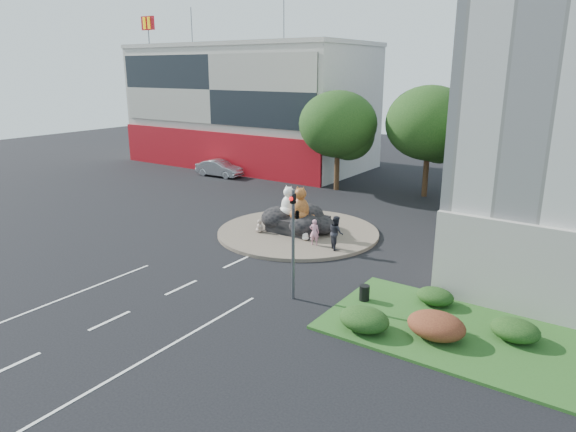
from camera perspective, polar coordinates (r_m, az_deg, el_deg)
name	(u,v)px	position (r m, az deg, el deg)	size (l,w,h in m)	color
ground	(181,288)	(24.88, -11.78, -7.80)	(120.00, 120.00, 0.00)	black
roundabout_island	(298,232)	(32.05, 1.12, -1.79)	(10.00, 10.00, 0.20)	brown
rock_plinth	(298,224)	(31.88, 1.13, -0.85)	(3.20, 2.60, 0.90)	black
shophouse_block	(250,105)	(55.73, -4.30, 12.16)	(25.20, 12.30, 17.40)	beige
grass_verge	(456,332)	(21.49, 18.20, -12.12)	(10.00, 6.00, 0.12)	#27531B
tree_left	(339,128)	(43.13, 5.69, 9.75)	(6.46, 6.46, 8.27)	#382314
tree_mid	(430,127)	(42.09, 15.53, 9.53)	(6.84, 6.84, 8.76)	#382314
tree_right	(497,152)	(36.77, 22.20, 6.60)	(5.70, 5.70, 7.30)	#382314
hedge_near_green	(364,319)	(20.48, 8.46, -11.29)	(2.00, 1.60, 0.90)	black
hedge_red	(436,326)	(20.50, 16.15, -11.62)	(2.20, 1.76, 0.99)	#542116
hedge_mid_green	(515,330)	(21.37, 23.93, -11.51)	(1.80, 1.44, 0.81)	black
hedge_back_green	(435,296)	(23.24, 16.02, -8.57)	(1.60, 1.28, 0.72)	black
traffic_light	(295,222)	(21.94, 0.79, -0.63)	(0.44, 1.24, 5.00)	#595B60
street_lamp	(520,197)	(24.42, 24.35, 1.92)	(2.34, 0.22, 8.06)	#595B60
cat_white	(289,201)	(31.73, 0.08, 1.72)	(1.16, 1.00, 1.93)	white
cat_tabby	(300,203)	(30.77, 1.39, 1.43)	(1.26, 1.09, 2.10)	#B36125
kitten_calico	(260,225)	(31.65, -3.18, -1.06)	(0.50, 0.44, 0.84)	silver
kitten_white	(306,233)	(30.16, 2.02, -1.94)	(0.49, 0.42, 0.82)	silver
pedestrian_pink	(314,232)	(29.26, 2.95, -1.80)	(0.55, 0.36, 1.52)	pink
pedestrian_dark	(336,232)	(28.63, 5.37, -1.84)	(0.93, 0.73, 1.92)	black
parked_car	(219,168)	(49.56, -7.64, 5.27)	(1.64, 4.71, 1.55)	#9FA0A6
litter_bin	(364,293)	(22.97, 8.48, -8.44)	(0.45, 0.45, 0.68)	black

